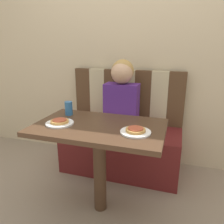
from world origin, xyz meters
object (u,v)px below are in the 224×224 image
object	(u,v)px
pizza_left	(60,121)
pizza_right	(136,130)
person	(122,93)
plate_right	(136,132)
drinking_cup	(69,108)
plate_left	(60,123)

from	to	relation	value
pizza_left	pizza_right	size ratio (longest dim) A/B	1.00
person	plate_right	size ratio (longest dim) A/B	3.38
pizza_left	drinking_cup	size ratio (longest dim) A/B	1.17
plate_right	plate_left	bearing A→B (deg)	180.00
plate_right	drinking_cup	world-z (taller)	drinking_cup
plate_left	pizza_left	xyz separation A→B (m)	(0.00, 0.00, 0.02)
plate_left	person	bearing A→B (deg)	67.95
person	plate_left	bearing A→B (deg)	-112.05
plate_left	drinking_cup	bearing A→B (deg)	100.72
pizza_right	drinking_cup	world-z (taller)	drinking_cup
plate_left	pizza_left	distance (m)	0.02
plate_right	pizza_right	bearing A→B (deg)	165.96
plate_left	drinking_cup	distance (m)	0.23
pizza_left	drinking_cup	bearing A→B (deg)	100.72
person	drinking_cup	xyz separation A→B (m)	(-0.33, -0.48, -0.05)
person	plate_left	world-z (taller)	person
plate_right	drinking_cup	bearing A→B (deg)	160.19
pizza_right	drinking_cup	distance (m)	0.65
person	pizza_right	bearing A→B (deg)	-67.95
pizza_left	drinking_cup	world-z (taller)	drinking_cup
drinking_cup	pizza_right	bearing A→B (deg)	-19.81
pizza_left	pizza_right	world-z (taller)	same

